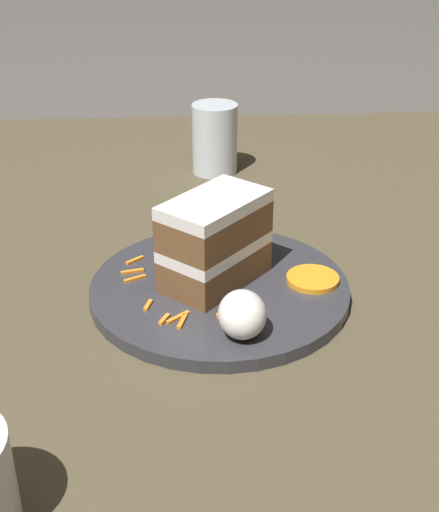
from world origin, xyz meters
name	(u,v)px	position (x,y,z in m)	size (l,w,h in m)	color
ground_plane	(209,308)	(0.00, 0.00, 0.00)	(6.00, 6.00, 0.00)	#4C4742
dining_table	(209,293)	(0.00, 0.00, 0.02)	(1.17, 0.97, 0.04)	#4C422D
plate	(220,289)	(-0.03, -0.01, 0.04)	(0.27, 0.27, 0.01)	#333338
cake_slice	(215,241)	(-0.03, -0.01, 0.10)	(0.13, 0.12, 0.09)	brown
cream_dollop	(242,314)	(-0.13, -0.02, 0.07)	(0.05, 0.04, 0.04)	white
orange_garnish	(313,279)	(-0.04, -0.11, 0.05)	(0.05, 0.05, 0.01)	orange
carrot_shreds_scatter	(169,292)	(-0.05, 0.04, 0.05)	(0.16, 0.14, 0.00)	orange
drinking_glass	(215,143)	(0.31, -0.02, 0.08)	(0.07, 0.07, 0.10)	silver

